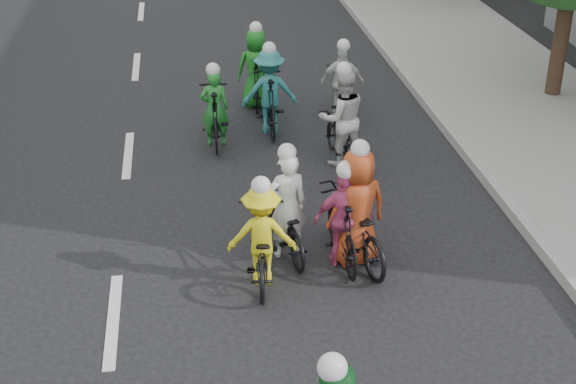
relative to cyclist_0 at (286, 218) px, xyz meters
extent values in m
plane|color=black|center=(-2.40, -1.33, -0.56)|extent=(120.00, 120.00, 0.00)
cube|color=gray|center=(5.60, 8.67, -0.48)|extent=(4.00, 80.00, 0.15)
cube|color=#999993|center=(3.65, 8.67, -0.47)|extent=(0.18, 80.00, 0.18)
cylinder|color=black|center=(6.40, 5.27, 0.58)|extent=(0.32, 0.32, 2.27)
imported|color=black|center=(0.00, 0.03, -0.12)|extent=(0.82, 1.74, 0.88)
imported|color=white|center=(0.00, -0.07, 0.24)|extent=(0.63, 0.46, 1.59)
sphere|color=white|center=(0.00, -0.07, 1.05)|extent=(0.26, 0.26, 0.26)
sphere|color=white|center=(-0.26, -4.70, 1.22)|extent=(0.26, 0.26, 0.26)
imported|color=black|center=(-0.43, -0.60, -0.09)|extent=(0.81, 1.83, 0.93)
imported|color=yellow|center=(-0.43, -0.70, 0.16)|extent=(0.98, 0.63, 1.43)
sphere|color=white|center=(-0.43, -0.70, 0.89)|extent=(0.26, 0.26, 0.26)
imported|color=black|center=(0.74, -0.31, -0.06)|extent=(0.53, 1.67, 0.99)
imported|color=#CA477E|center=(0.74, -0.41, 0.16)|extent=(0.86, 0.39, 1.44)
sphere|color=white|center=(0.74, -0.41, 0.90)|extent=(0.26, 0.26, 0.26)
imported|color=black|center=(0.93, -0.28, -0.05)|extent=(1.05, 2.04, 1.02)
imported|color=#C5481F|center=(0.93, -0.38, 0.30)|extent=(0.93, 0.71, 1.72)
sphere|color=white|center=(0.93, -0.38, 1.19)|extent=(0.26, 0.26, 0.26)
imported|color=black|center=(-0.79, 4.03, -0.01)|extent=(0.56, 1.83, 1.09)
imported|color=#268D32|center=(-0.79, 3.93, 0.16)|extent=(0.53, 0.36, 1.43)
sphere|color=white|center=(-0.79, 3.93, 0.90)|extent=(0.26, 0.26, 0.26)
imported|color=black|center=(1.36, 2.91, -0.14)|extent=(0.73, 1.62, 0.83)
imported|color=silver|center=(1.36, 2.81, 0.30)|extent=(0.91, 0.75, 1.72)
sphere|color=white|center=(1.36, 2.81, 1.18)|extent=(0.26, 0.26, 0.26)
imported|color=black|center=(0.28, 4.49, 0.01)|extent=(0.55, 1.88, 1.13)
imported|color=teal|center=(0.28, 4.39, 0.26)|extent=(1.06, 0.62, 1.63)
sphere|color=white|center=(0.28, 4.39, 1.10)|extent=(0.26, 0.26, 0.26)
imported|color=black|center=(1.79, 5.04, -0.10)|extent=(0.88, 1.80, 0.91)
imported|color=silver|center=(1.79, 4.94, 0.17)|extent=(0.90, 0.49, 1.46)
sphere|color=white|center=(1.79, 4.94, 0.93)|extent=(0.26, 0.26, 0.26)
imported|color=black|center=(0.18, 5.87, 0.00)|extent=(0.70, 1.88, 1.10)
imported|color=#1C8121|center=(0.18, 5.77, 0.26)|extent=(0.85, 0.60, 1.64)
sphere|color=white|center=(0.18, 5.77, 1.10)|extent=(0.26, 0.26, 0.26)
camera|label=1|loc=(-1.34, -9.80, 5.58)|focal=50.00mm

